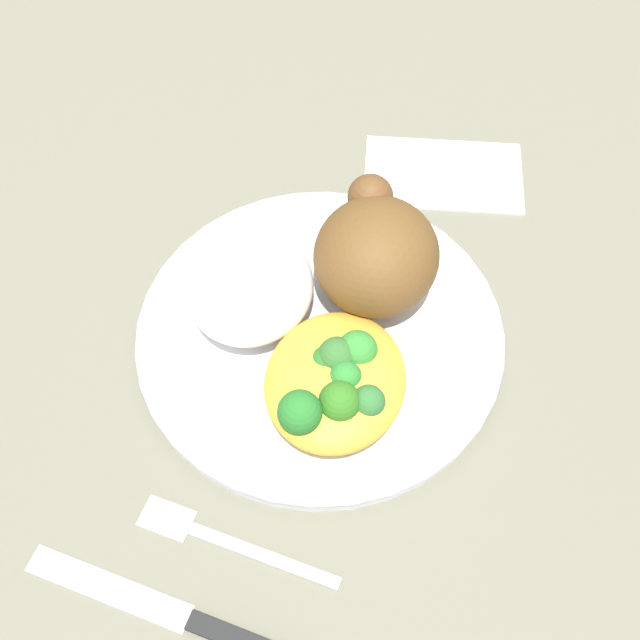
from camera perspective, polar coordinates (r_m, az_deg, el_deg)
The scene contains 8 objects.
ground_plane at distance 0.62m, azimuth 0.00°, elevation -1.46°, with size 2.00×2.00×0.00m, color #6C6956.
plate at distance 0.61m, azimuth 0.00°, elevation -0.98°, with size 0.27×0.27×0.02m.
roasted_chicken at distance 0.59m, azimuth 3.87°, elevation 4.64°, with size 0.10×0.09×0.08m.
rice_pile at distance 0.60m, azimuth -4.81°, elevation 2.22°, with size 0.10×0.09×0.04m, color white.
mac_cheese_with_broccoli at distance 0.56m, azimuth 1.07°, elevation -4.19°, with size 0.11×0.10×0.05m.
fork at distance 0.55m, azimuth -6.27°, elevation -14.91°, with size 0.03×0.14×0.01m.
knife at distance 0.54m, azimuth -8.91°, elevation -19.72°, with size 0.04×0.19×0.01m.
napkin at distance 0.73m, azimuth 8.48°, elevation 9.94°, with size 0.08×0.13×0.00m, color white.
Camera 1 is at (-0.32, -0.08, 0.52)m, focal length 46.52 mm.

